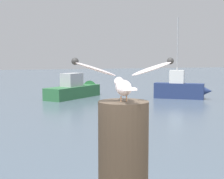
% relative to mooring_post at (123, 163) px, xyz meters
% --- Properties ---
extents(mooring_post, '(0.32, 0.32, 0.80)m').
position_rel_mooring_post_xyz_m(mooring_post, '(0.00, 0.00, 0.00)').
color(mooring_post, '#382D23').
rests_on(mooring_post, harbor_quay).
extents(seagull, '(0.64, 0.39, 0.27)m').
position_rel_mooring_post_xyz_m(seagull, '(0.00, 0.00, 0.53)').
color(seagull, tan).
rests_on(seagull, mooring_post).
extents(boat_green, '(4.45, 4.15, 1.67)m').
position_rel_mooring_post_xyz_m(boat_green, '(3.62, 19.68, -1.50)').
color(boat_green, '#2D6B3D').
rests_on(boat_green, ground_plane).
extents(boat_navy, '(3.17, 2.42, 4.82)m').
position_rel_mooring_post_xyz_m(boat_navy, '(9.33, 17.12, -1.36)').
color(boat_navy, navy).
rests_on(boat_navy, ground_plane).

